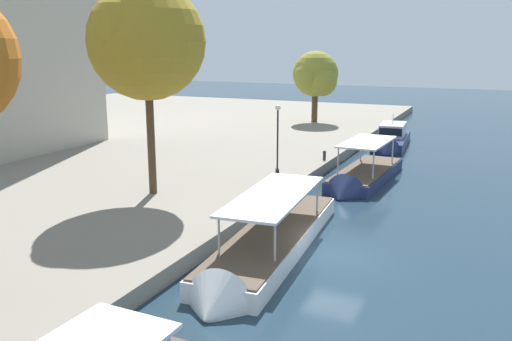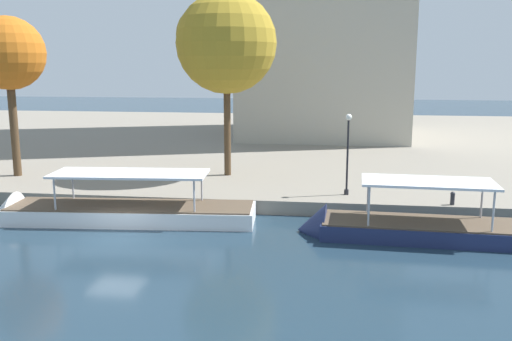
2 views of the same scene
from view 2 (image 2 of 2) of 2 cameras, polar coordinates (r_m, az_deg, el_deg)
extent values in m
plane|color=#1E3342|center=(28.40, -14.23, -6.74)|extent=(220.00, 220.00, 0.00)
cube|color=gray|center=(59.31, -2.48, 3.12)|extent=(120.00, 55.00, 0.81)
cube|color=white|center=(31.09, -12.58, -4.82)|extent=(13.51, 4.09, 1.40)
cone|color=white|center=(33.75, -24.38, -4.31)|extent=(1.61, 2.89, 2.79)
cube|color=brown|center=(30.90, -12.64, -3.51)|extent=(13.23, 3.92, 0.08)
cylinder|color=#B2B2B7|center=(30.79, -19.91, -2.29)|extent=(0.10, 0.10, 1.65)
cylinder|color=#B2B2B7|center=(33.03, -18.23, -1.32)|extent=(0.10, 0.10, 1.65)
cylinder|color=#B2B2B7|center=(28.71, -6.34, -2.62)|extent=(0.10, 0.10, 1.65)
cylinder|color=#B2B2B7|center=(31.10, -5.58, -1.56)|extent=(0.10, 0.10, 1.65)
cube|color=silver|center=(30.52, -12.77, -0.31)|extent=(8.44, 3.46, 0.12)
cube|color=navy|center=(28.71, 16.88, -6.42)|extent=(10.24, 3.53, 1.32)
cone|color=navy|center=(28.58, 5.70, -6.07)|extent=(1.53, 2.82, 2.75)
cube|color=brown|center=(28.52, 16.96, -5.08)|extent=(10.03, 3.36, 0.08)
cylinder|color=#B2B2B7|center=(26.88, 11.46, -3.59)|extent=(0.10, 0.10, 1.90)
cylinder|color=#B2B2B7|center=(29.25, 11.39, -2.41)|extent=(0.10, 0.10, 1.90)
cylinder|color=#B2B2B7|center=(27.58, 23.11, -3.90)|extent=(0.10, 0.10, 1.90)
cylinder|color=#B2B2B7|center=(29.90, 22.10, -2.72)|extent=(0.10, 0.10, 1.90)
cube|color=silver|center=(28.05, 17.18, -1.14)|extent=(6.39, 3.10, 0.12)
cylinder|color=#2D2D33|center=(32.40, 19.45, -2.85)|extent=(0.24, 0.24, 0.55)
sphere|color=#2D2D33|center=(32.33, 19.48, -2.27)|extent=(0.26, 0.26, 0.26)
cylinder|color=black|center=(32.97, 9.33, 1.30)|extent=(0.12, 0.12, 4.42)
sphere|color=white|center=(32.66, 9.46, 5.41)|extent=(0.37, 0.37, 0.37)
cylinder|color=black|center=(33.37, 9.23, -2.19)|extent=(0.26, 0.26, 0.30)
cylinder|color=#4C3823|center=(38.28, -2.95, 4.27)|extent=(0.46, 0.46, 6.43)
sphere|color=olive|center=(38.05, -3.04, 12.89)|extent=(6.73, 6.73, 6.73)
sphere|color=olive|center=(38.71, -5.19, 13.65)|extent=(3.95, 3.95, 3.95)
sphere|color=olive|center=(39.75, -3.27, 14.15)|extent=(3.05, 3.05, 3.05)
cylinder|color=#4C3823|center=(41.45, -23.49, 3.92)|extent=(0.54, 0.54, 6.47)
sphere|color=#BC6019|center=(41.21, -24.03, 10.91)|extent=(4.87, 4.87, 4.87)
sphere|color=#BC6019|center=(41.77, -23.65, 10.03)|extent=(2.38, 2.38, 2.38)
camera|label=1|loc=(38.30, -53.75, 8.09)|focal=38.01mm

